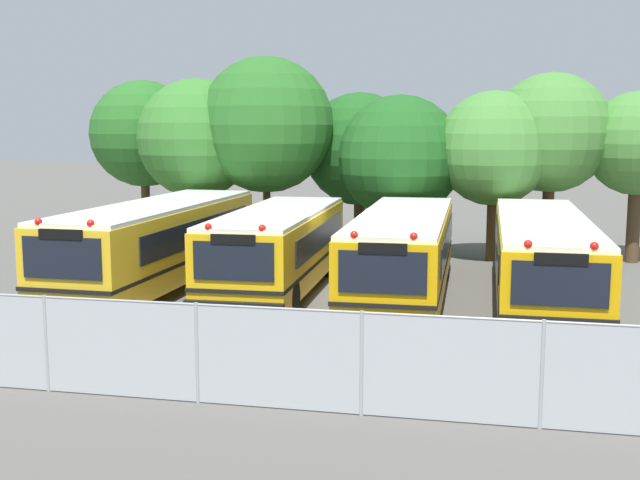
% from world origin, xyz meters
% --- Properties ---
extents(ground_plane, '(160.00, 160.00, 0.00)m').
position_xyz_m(ground_plane, '(0.00, 0.00, 0.00)').
color(ground_plane, '#595651').
extents(school_bus_0, '(2.76, 10.79, 2.69)m').
position_xyz_m(school_bus_0, '(-5.59, -0.10, 1.42)').
color(school_bus_0, yellow).
rests_on(school_bus_0, ground_plane).
extents(school_bus_1, '(2.71, 9.27, 2.56)m').
position_xyz_m(school_bus_1, '(-1.90, 0.08, 1.35)').
color(school_bus_1, yellow).
rests_on(school_bus_1, ground_plane).
extents(school_bus_2, '(2.60, 10.42, 2.57)m').
position_xyz_m(school_bus_2, '(1.79, -0.10, 1.36)').
color(school_bus_2, '#EAA80C').
rests_on(school_bus_2, ground_plane).
extents(school_bus_3, '(2.45, 11.37, 2.54)m').
position_xyz_m(school_bus_3, '(5.57, -0.03, 1.34)').
color(school_bus_3, '#EAA80C').
rests_on(school_bus_3, ground_plane).
extents(tree_0, '(4.35, 4.35, 6.73)m').
position_xyz_m(tree_0, '(-9.66, 8.35, 4.59)').
color(tree_0, '#4C3823').
rests_on(tree_0, ground_plane).
extents(tree_1, '(4.57, 4.57, 6.68)m').
position_xyz_m(tree_1, '(-7.02, 6.90, 4.42)').
color(tree_1, '#4C3823').
rests_on(tree_1, ground_plane).
extents(tree_2, '(5.15, 5.15, 7.48)m').
position_xyz_m(tree_2, '(-4.07, 7.12, 5.00)').
color(tree_2, '#4C3823').
rests_on(tree_2, ground_plane).
extents(tree_3, '(4.51, 4.51, 6.21)m').
position_xyz_m(tree_3, '(-1.14, 9.39, 4.02)').
color(tree_3, '#4C3823').
rests_on(tree_3, ground_plane).
extents(tree_4, '(4.57, 4.57, 6.01)m').
position_xyz_m(tree_4, '(0.75, 7.18, 3.67)').
color(tree_4, '#4C3823').
rests_on(tree_4, ground_plane).
extents(tree_5, '(4.11, 4.11, 6.13)m').
position_xyz_m(tree_5, '(4.34, 6.98, 4.05)').
color(tree_5, '#4C3823').
rests_on(tree_5, ground_plane).
extents(tree_6, '(4.30, 4.30, 6.78)m').
position_xyz_m(tree_6, '(6.35, 7.64, 4.69)').
color(tree_6, '#4C3823').
rests_on(tree_6, ground_plane).
extents(chainlink_fence, '(17.59, 0.07, 1.81)m').
position_xyz_m(chainlink_fence, '(-0.84, -9.33, 0.94)').
color(chainlink_fence, '#9EA0A3').
rests_on(chainlink_fence, ground_plane).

